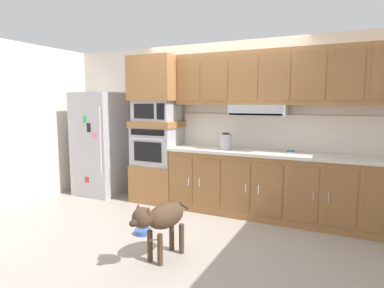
# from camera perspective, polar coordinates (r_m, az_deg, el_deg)

# --- Properties ---
(ground_plane) EXTENTS (9.60, 9.60, 0.00)m
(ground_plane) POSITION_cam_1_polar(r_m,az_deg,el_deg) (4.42, -0.06, -13.86)
(ground_plane) COLOR #9E9389
(back_kitchen_wall) EXTENTS (6.20, 0.12, 2.50)m
(back_kitchen_wall) POSITION_cam_1_polar(r_m,az_deg,el_deg) (5.16, 5.31, 3.41)
(back_kitchen_wall) COLOR beige
(back_kitchen_wall) RESTS_ON ground
(side_panel_left) EXTENTS (0.12, 7.10, 2.50)m
(side_panel_left) POSITION_cam_1_polar(r_m,az_deg,el_deg) (5.92, -25.33, 3.24)
(side_panel_left) COLOR beige
(side_panel_left) RESTS_ON ground
(refrigerator) EXTENTS (0.76, 0.73, 1.76)m
(refrigerator) POSITION_cam_1_polar(r_m,az_deg,el_deg) (5.91, -15.65, 0.06)
(refrigerator) COLOR #ADADB2
(refrigerator) RESTS_ON ground
(oven_base_cabinet) EXTENTS (0.74, 0.62, 0.60)m
(oven_base_cabinet) POSITION_cam_1_polar(r_m,az_deg,el_deg) (5.41, -5.93, -6.61)
(oven_base_cabinet) COLOR #996638
(oven_base_cabinet) RESTS_ON ground
(built_in_oven) EXTENTS (0.70, 0.62, 0.60)m
(built_in_oven) POSITION_cam_1_polar(r_m,az_deg,el_deg) (5.30, -6.03, -0.30)
(built_in_oven) COLOR #A8AAAF
(built_in_oven) RESTS_ON oven_base_cabinet
(appliance_mid_shelf) EXTENTS (0.74, 0.62, 0.10)m
(appliance_mid_shelf) POSITION_cam_1_polar(r_m,az_deg,el_deg) (5.26, -6.06, 3.48)
(appliance_mid_shelf) COLOR #996638
(appliance_mid_shelf) RESTS_ON built_in_oven
(microwave) EXTENTS (0.64, 0.54, 0.32)m
(microwave) POSITION_cam_1_polar(r_m,az_deg,el_deg) (5.25, -6.11, 5.76)
(microwave) COLOR #A8AAAF
(microwave) RESTS_ON appliance_mid_shelf
(appliance_upper_cabinet) EXTENTS (0.74, 0.62, 0.68)m
(appliance_upper_cabinet) POSITION_cam_1_polar(r_m,az_deg,el_deg) (5.27, -6.17, 11.21)
(appliance_upper_cabinet) COLOR #996638
(appliance_upper_cabinet) RESTS_ON microwave
(lower_cabinet_run) EXTENTS (2.99, 0.63, 0.88)m
(lower_cabinet_run) POSITION_cam_1_polar(r_m,az_deg,el_deg) (4.70, 13.96, -7.18)
(lower_cabinet_run) COLOR #996638
(lower_cabinet_run) RESTS_ON ground
(countertop_slab) EXTENTS (3.03, 0.64, 0.04)m
(countertop_slab) POSITION_cam_1_polar(r_m,az_deg,el_deg) (4.61, 14.14, -1.62)
(countertop_slab) COLOR beige
(countertop_slab) RESTS_ON lower_cabinet_run
(backsplash_panel) EXTENTS (3.03, 0.02, 0.50)m
(backsplash_panel) POSITION_cam_1_polar(r_m,az_deg,el_deg) (4.86, 14.93, 2.01)
(backsplash_panel) COLOR silver
(backsplash_panel) RESTS_ON countertop_slab
(upper_cabinet_with_hood) EXTENTS (2.99, 0.48, 0.88)m
(upper_cabinet_with_hood) POSITION_cam_1_polar(r_m,az_deg,el_deg) (4.69, 14.65, 10.80)
(upper_cabinet_with_hood) COLOR #996638
(upper_cabinet_with_hood) RESTS_ON backsplash_panel
(screwdriver) EXTENTS (0.15, 0.16, 0.03)m
(screwdriver) POSITION_cam_1_polar(r_m,az_deg,el_deg) (4.65, 16.85, -1.21)
(screwdriver) COLOR blue
(screwdriver) RESTS_ON countertop_slab
(electric_kettle) EXTENTS (0.17, 0.17, 0.24)m
(electric_kettle) POSITION_cam_1_polar(r_m,az_deg,el_deg) (4.73, 5.92, 0.42)
(electric_kettle) COLOR #A8AAAF
(electric_kettle) RESTS_ON countertop_slab
(dog) EXTENTS (0.35, 0.84, 0.63)m
(dog) POSITION_cam_1_polar(r_m,az_deg,el_deg) (3.39, -5.37, -12.77)
(dog) COLOR #473323
(dog) RESTS_ON ground
(dog_food_bowl) EXTENTS (0.20, 0.20, 0.06)m
(dog_food_bowl) POSITION_cam_1_polar(r_m,az_deg,el_deg) (4.17, -8.55, -14.82)
(dog_food_bowl) COLOR #3359A5
(dog_food_bowl) RESTS_ON ground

